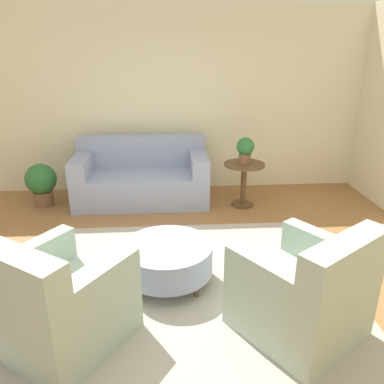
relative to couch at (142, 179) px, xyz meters
name	(u,v)px	position (x,y,z in m)	size (l,w,h in m)	color
ground_plane	(180,284)	(0.49, -2.20, -0.35)	(16.00, 16.00, 0.00)	#996638
wall_back	(173,101)	(0.49, 0.62, 1.05)	(9.53, 0.12, 2.80)	beige
rug	(180,283)	(0.49, -2.20, -0.34)	(3.23, 2.56, 0.01)	#B2A893
couch	(142,179)	(0.00, 0.00, 0.00)	(1.93, 0.89, 0.94)	#8E99B2
armchair_left	(57,305)	(-0.46, -2.94, 0.02)	(1.18, 1.18, 0.94)	#9EB29E
armchair_right	(305,295)	(1.43, -2.94, 0.02)	(1.18, 1.18, 0.94)	#9EB29E
ottoman_table	(167,258)	(0.36, -2.15, -0.08)	(0.87, 0.87, 0.40)	#8E99B2
side_table	(244,177)	(1.47, -0.28, 0.09)	(0.57, 0.57, 0.64)	brown
potted_plant_on_side_table	(245,149)	(1.47, -0.28, 0.50)	(0.25, 0.25, 0.37)	brown
potted_plant_floor	(41,182)	(-1.44, -0.07, 0.01)	(0.44, 0.44, 0.62)	brown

